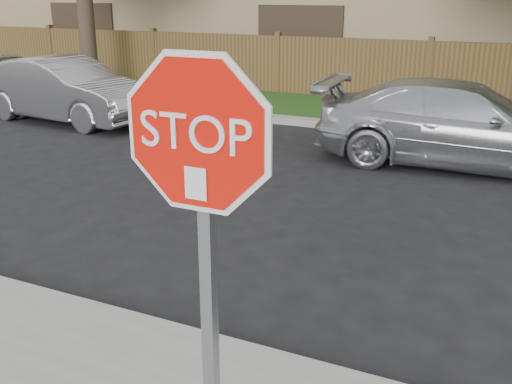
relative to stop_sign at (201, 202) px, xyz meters
The scene contains 7 objects.
ground 2.64m from the stop_sign, 128.73° to the left, with size 90.00×90.00×0.00m, color black.
far_curb 9.86m from the stop_sign, 97.03° to the left, with size 70.00×0.30×0.15m, color gray.
grass_strip 11.48m from the stop_sign, 96.01° to the left, with size 70.00×3.00×0.12m, color #1E4714.
fence 12.98m from the stop_sign, 95.27° to the left, with size 70.00×0.12×1.60m, color #51341C.
stop_sign is the anchor object (origin of this frame).
sedan_left 11.20m from the stop_sign, 135.82° to the left, with size 1.47×4.21×1.39m, color #9D9DA1.
sedan_right 7.94m from the stop_sign, 88.21° to the left, with size 1.91×4.69×1.36m, color #B3B5BB.
Camera 1 is at (2.51, -3.69, 2.74)m, focal length 42.00 mm.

